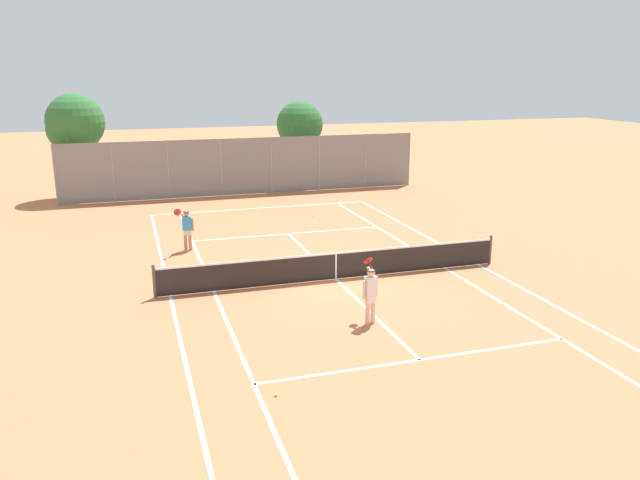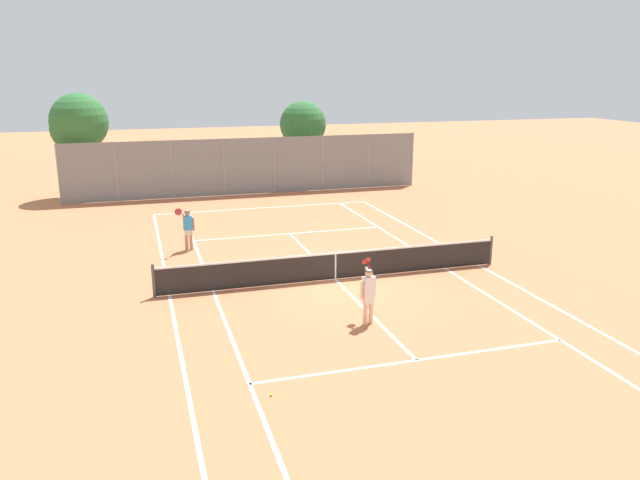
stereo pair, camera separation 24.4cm
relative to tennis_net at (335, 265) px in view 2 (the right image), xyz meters
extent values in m
plane|color=#C67047|center=(0.00, 0.00, -0.51)|extent=(120.00, 120.00, 0.00)
cube|color=silver|center=(0.00, 11.90, -0.51)|extent=(11.00, 0.10, 0.01)
cube|color=silver|center=(-5.50, 0.00, -0.51)|extent=(0.10, 23.80, 0.01)
cube|color=silver|center=(5.50, 0.00, -0.51)|extent=(0.10, 23.80, 0.01)
cube|color=silver|center=(-4.13, 0.00, -0.51)|extent=(0.10, 23.80, 0.01)
cube|color=silver|center=(4.13, 0.00, -0.51)|extent=(0.10, 23.80, 0.01)
cube|color=silver|center=(0.00, -6.40, -0.51)|extent=(8.26, 0.10, 0.01)
cube|color=silver|center=(0.00, 6.40, -0.51)|extent=(8.26, 0.10, 0.01)
cube|color=silver|center=(0.00, 0.00, -0.51)|extent=(0.10, 12.80, 0.01)
cylinder|color=#474C47|center=(-5.95, 0.00, 0.03)|extent=(0.10, 0.10, 1.07)
cylinder|color=#474C47|center=(5.95, 0.00, 0.03)|extent=(0.10, 0.10, 1.07)
cube|color=black|center=(0.00, 0.00, -0.04)|extent=(11.90, 0.02, 0.89)
cube|color=white|center=(0.00, 0.00, 0.41)|extent=(11.90, 0.03, 0.06)
cube|color=white|center=(0.00, 0.00, -0.06)|extent=(0.05, 0.03, 0.89)
cylinder|color=beige|center=(-0.40, -3.93, -0.10)|extent=(0.13, 0.13, 0.82)
cylinder|color=beige|center=(-0.23, -3.89, -0.10)|extent=(0.13, 0.13, 0.82)
cube|color=white|center=(-0.32, -3.91, 0.23)|extent=(0.31, 0.24, 0.24)
cube|color=white|center=(-0.32, -3.91, 0.59)|extent=(0.38, 0.27, 0.56)
sphere|color=beige|center=(-0.32, -3.91, 0.98)|extent=(0.22, 0.22, 0.22)
cylinder|color=black|center=(-0.32, -3.91, 1.05)|extent=(0.23, 0.23, 0.02)
cylinder|color=beige|center=(-0.53, -3.96, 0.53)|extent=(0.08, 0.08, 0.52)
cylinder|color=beige|center=(-0.22, -3.74, 0.88)|extent=(0.18, 0.46, 0.35)
cylinder|color=maroon|center=(-0.16, -3.46, 1.04)|extent=(0.09, 0.25, 0.22)
cylinder|color=maroon|center=(-0.18, -3.34, 1.15)|extent=(0.32, 0.26, 0.23)
cylinder|color=tan|center=(-4.33, 5.07, -0.10)|extent=(0.13, 0.13, 0.82)
cylinder|color=tan|center=(-4.50, 5.11, -0.10)|extent=(0.13, 0.13, 0.82)
cube|color=beige|center=(-4.42, 5.09, 0.23)|extent=(0.31, 0.24, 0.24)
cube|color=#3399D8|center=(-4.42, 5.09, 0.59)|extent=(0.38, 0.27, 0.56)
sphere|color=tan|center=(-4.42, 5.09, 0.98)|extent=(0.22, 0.22, 0.22)
cylinder|color=black|center=(-4.42, 5.09, 1.05)|extent=(0.23, 0.23, 0.02)
cylinder|color=tan|center=(-4.20, 5.04, 0.53)|extent=(0.08, 0.08, 0.52)
cylinder|color=tan|center=(-4.57, 4.98, 0.88)|extent=(0.18, 0.46, 0.35)
cylinder|color=maroon|center=(-4.76, 4.76, 1.04)|extent=(0.09, 0.25, 0.22)
cylinder|color=maroon|center=(-4.79, 4.64, 1.15)|extent=(0.32, 0.25, 0.23)
sphere|color=#D1DB33|center=(1.95, 9.28, -0.48)|extent=(0.07, 0.07, 0.07)
sphere|color=#D1DB33|center=(0.77, 1.57, -0.48)|extent=(0.07, 0.07, 0.07)
sphere|color=#D1DB33|center=(-3.78, -7.08, -0.48)|extent=(0.07, 0.07, 0.07)
sphere|color=#D1DB33|center=(-0.89, 0.68, -0.48)|extent=(0.07, 0.07, 0.07)
cylinder|color=gray|center=(-10.08, 15.75, 1.10)|extent=(0.08, 0.08, 3.22)
cylinder|color=gray|center=(-7.20, 15.75, 1.10)|extent=(0.08, 0.08, 3.22)
cylinder|color=gray|center=(-4.32, 15.75, 1.10)|extent=(0.08, 0.08, 3.22)
cylinder|color=gray|center=(-1.44, 15.75, 1.10)|extent=(0.08, 0.08, 3.22)
cylinder|color=gray|center=(1.44, 15.75, 1.10)|extent=(0.08, 0.08, 3.22)
cylinder|color=gray|center=(4.32, 15.75, 1.10)|extent=(0.08, 0.08, 3.22)
cylinder|color=gray|center=(7.20, 15.75, 1.10)|extent=(0.08, 0.08, 3.22)
cylinder|color=gray|center=(10.08, 15.75, 1.10)|extent=(0.08, 0.08, 3.22)
cube|color=slate|center=(0.00, 15.75, 1.10)|extent=(20.16, 0.02, 3.18)
cylinder|color=brown|center=(-8.95, 17.68, 1.02)|extent=(0.27, 0.27, 3.06)
sphere|color=#2D6B33|center=(-8.95, 17.68, 3.64)|extent=(3.11, 3.11, 3.11)
sphere|color=#2D6B33|center=(-9.36, 17.55, 3.25)|extent=(2.27, 2.27, 2.27)
cylinder|color=brown|center=(3.80, 18.11, 0.83)|extent=(0.26, 0.26, 2.68)
sphere|color=#2D6B33|center=(3.80, 18.11, 3.16)|extent=(2.83, 2.83, 2.83)
sphere|color=#2D6B33|center=(3.55, 18.32, 2.81)|extent=(1.64, 1.64, 1.64)
camera|label=1|loc=(-6.50, -18.98, 6.33)|focal=35.00mm
camera|label=2|loc=(-6.26, -19.05, 6.33)|focal=35.00mm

